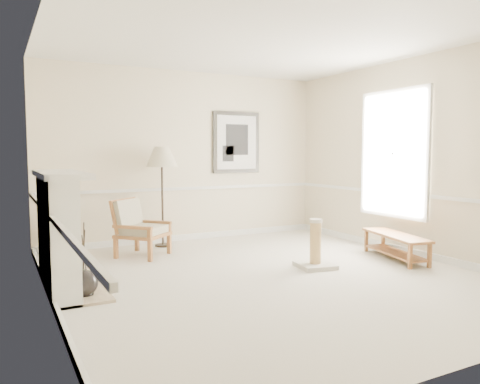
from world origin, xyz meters
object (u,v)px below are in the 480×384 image
bench (396,242)px  floor_lamp (162,160)px  scratching_post (315,252)px  floor_vase (85,284)px  armchair (137,225)px

bench → floor_lamp: bearing=137.3°
bench → scratching_post: (-1.32, 0.13, -0.04)m
floor_vase → armchair: size_ratio=0.86×
armchair → scratching_post: 2.62m
armchair → bench: bearing=-73.8°
armchair → scratching_post: armchair is taller
bench → scratching_post: size_ratio=2.03×
floor_vase → floor_lamp: (1.59, 2.24, 1.26)m
floor_vase → bench: 4.24m
floor_lamp → floor_vase: bearing=-125.4°
armchair → floor_lamp: (0.56, 0.50, 0.95)m
floor_vase → floor_lamp: size_ratio=0.50×
scratching_post → floor_vase: bearing=178.6°
bench → scratching_post: 1.32m
floor_lamp → scratching_post: bearing=-60.1°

